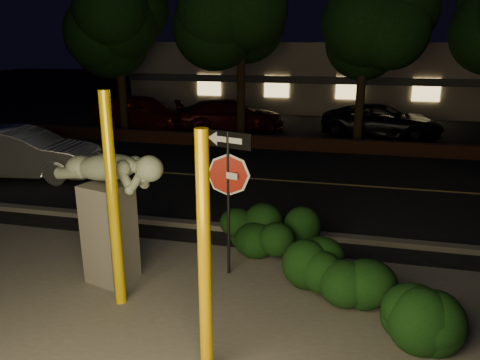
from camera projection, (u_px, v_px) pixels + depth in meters
name	position (u px, v px, depth m)	size (l,w,h in m)	color
ground	(287.00, 157.00, 17.21)	(90.00, 90.00, 0.00)	black
patio	(188.00, 332.00, 6.96)	(14.00, 6.00, 0.02)	#4C4944
road	(274.00, 180.00, 14.41)	(80.00, 8.00, 0.01)	black
lane_marking	(274.00, 180.00, 14.41)	(80.00, 0.12, 0.01)	tan
curb	(245.00, 229.00, 10.58)	(80.00, 0.25, 0.12)	#4C4944
brick_wall	(292.00, 143.00, 18.35)	(40.00, 0.35, 0.50)	#4F2819
parking_lot	(306.00, 125.00, 23.73)	(40.00, 12.00, 0.01)	black
building	(319.00, 74.00, 30.59)	(22.00, 10.20, 4.00)	gray
tree_far_a	(116.00, 11.00, 20.21)	(4.60, 4.60, 7.43)	black
yellow_pole_left	(113.00, 204.00, 7.24)	(0.17, 0.17, 3.49)	#DCAF09
yellow_pole_right	(205.00, 261.00, 5.63)	(0.16, 0.16, 3.25)	#EBA906
signpost	(228.00, 175.00, 8.14)	(0.87, 0.31, 2.68)	black
sculpture	(109.00, 202.00, 8.04)	(2.27, 1.16, 2.43)	#4C4944
hedge_center	(268.00, 229.00, 9.33)	(2.12, 0.99, 1.10)	black
hedge_right	(335.00, 266.00, 7.75)	(1.76, 0.94, 1.15)	black
hedge_far_right	(431.00, 307.00, 6.67)	(1.52, 0.95, 1.06)	black
silver_sedan	(22.00, 153.00, 14.52)	(1.66, 4.75, 1.56)	silver
parked_car_red	(142.00, 112.00, 22.47)	(1.95, 4.86, 1.65)	#651406
parked_car_darkred	(230.00, 116.00, 21.89)	(2.08, 5.11, 1.48)	#3B0B0F
parked_car_dark	(381.00, 121.00, 20.54)	(2.37, 5.14, 1.43)	black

